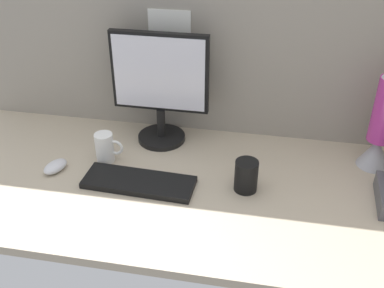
% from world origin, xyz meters
% --- Properties ---
extents(ground_plane, '(1.80, 0.80, 0.03)m').
position_xyz_m(ground_plane, '(0.00, 0.00, -0.01)').
color(ground_plane, tan).
extents(cubicle_wall_back, '(1.80, 0.06, 0.75)m').
position_xyz_m(cubicle_wall_back, '(-0.00, 0.37, 0.37)').
color(cubicle_wall_back, gray).
rests_on(cubicle_wall_back, ground_plane).
extents(monitor, '(0.35, 0.18, 0.42)m').
position_xyz_m(monitor, '(-0.15, 0.25, 0.23)').
color(monitor, black).
rests_on(monitor, ground_plane).
extents(keyboard, '(0.38, 0.15, 0.02)m').
position_xyz_m(keyboard, '(-0.16, -0.05, 0.01)').
color(keyboard, black).
rests_on(keyboard, ground_plane).
extents(mouse, '(0.09, 0.11, 0.03)m').
position_xyz_m(mouse, '(-0.47, -0.02, 0.02)').
color(mouse, silver).
rests_on(mouse, ground_plane).
extents(mug_ceramic_white, '(0.10, 0.06, 0.11)m').
position_xyz_m(mug_ceramic_white, '(-0.31, 0.07, 0.06)').
color(mug_ceramic_white, white).
rests_on(mug_ceramic_white, ground_plane).
extents(mug_black_travel, '(0.08, 0.08, 0.11)m').
position_xyz_m(mug_black_travel, '(0.19, -0.01, 0.05)').
color(mug_black_travel, black).
rests_on(mug_black_travel, ground_plane).
extents(lava_lamp, '(0.11, 0.11, 0.38)m').
position_xyz_m(lava_lamp, '(0.62, 0.22, 0.16)').
color(lava_lamp, '#A5A5AD').
rests_on(lava_lamp, ground_plane).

